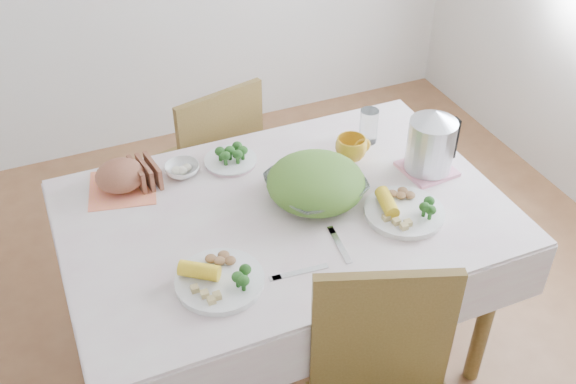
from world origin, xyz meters
name	(u,v)px	position (x,y,z in m)	size (l,w,h in m)	color
floor	(285,352)	(0.00, 0.00, 0.00)	(3.60, 3.60, 0.00)	brown
dining_table	(285,289)	(0.00, 0.00, 0.38)	(1.40, 0.90, 0.75)	brown
tablecloth	(285,211)	(0.00, 0.00, 0.76)	(1.50, 1.00, 0.01)	beige
chair_far	(202,166)	(-0.08, 0.77, 0.47)	(0.42, 0.42, 0.92)	brown
salad_bowl	(316,188)	(0.13, 0.02, 0.80)	(0.32, 0.32, 0.08)	white
dinner_plate_left	(220,281)	(-0.32, -0.25, 0.77)	(0.27, 0.27, 0.02)	white
dinner_plate_right	(404,213)	(0.36, -0.18, 0.77)	(0.27, 0.27, 0.02)	white
broccoli_plate	(230,161)	(-0.08, 0.34, 0.77)	(0.20, 0.20, 0.02)	beige
napkin	(123,188)	(-0.49, 0.34, 0.76)	(0.23, 0.23, 0.00)	#FF8258
bread_loaf	(120,175)	(-0.49, 0.34, 0.82)	(0.18, 0.17, 0.11)	brown
fruit_bowl	(182,170)	(-0.27, 0.34, 0.78)	(0.13, 0.13, 0.04)	white
yellow_mug	(351,149)	(0.35, 0.18, 0.81)	(0.12, 0.12, 0.09)	gold
glass_tumbler	(369,127)	(0.47, 0.27, 0.83)	(0.07, 0.07, 0.14)	white
pink_tray	(427,169)	(0.57, 0.01, 0.77)	(0.18, 0.18, 0.01)	pink
electric_kettle	(431,143)	(0.57, 0.01, 0.88)	(0.17, 0.17, 0.24)	#B2B5BA
fork_right	(340,245)	(0.09, -0.24, 0.76)	(0.02, 0.17, 0.00)	silver
knife	(300,272)	(-0.07, -0.30, 0.76)	(0.02, 0.18, 0.00)	silver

